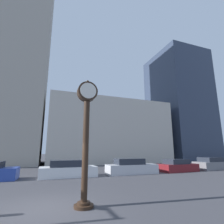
# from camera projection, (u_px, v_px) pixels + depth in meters

# --- Properties ---
(ground_plane) EXTENTS (200.00, 200.00, 0.00)m
(ground_plane) POSITION_uv_depth(u_px,v_px,m) (43.00, 209.00, 6.60)
(ground_plane) COLOR #38383D
(building_tall_tower) EXTENTS (10.03, 12.00, 37.90)m
(building_tall_tower) POSITION_uv_depth(u_px,v_px,m) (19.00, 53.00, 30.65)
(building_tall_tower) COLOR #ADA393
(building_tall_tower) RESTS_ON ground_plane
(building_storefront_row) EXTENTS (21.10, 12.00, 10.80)m
(building_storefront_row) POSITION_uv_depth(u_px,v_px,m) (106.00, 133.00, 33.27)
(building_storefront_row) COLOR beige
(building_storefront_row) RESTS_ON ground_plane
(building_glass_modern) EXTENTS (10.57, 12.00, 24.54)m
(building_glass_modern) POSITION_uv_depth(u_px,v_px,m) (178.00, 106.00, 40.73)
(building_glass_modern) COLOR #2D384C
(building_glass_modern) RESTS_ON ground_plane
(street_clock) EXTENTS (0.86, 0.77, 5.26)m
(street_clock) POSITION_uv_depth(u_px,v_px,m) (86.00, 129.00, 7.40)
(street_clock) COLOR black
(street_clock) RESTS_ON ground_plane
(car_white) EXTENTS (4.63, 1.90, 1.37)m
(car_white) POSITION_uv_depth(u_px,v_px,m) (68.00, 170.00, 14.57)
(car_white) COLOR silver
(car_white) RESTS_ON ground_plane
(car_silver) EXTENTS (4.81, 1.77, 1.41)m
(car_silver) POSITION_uv_depth(u_px,v_px,m) (131.00, 167.00, 16.40)
(car_silver) COLOR #BCBCC1
(car_silver) RESTS_ON ground_plane
(car_maroon) EXTENTS (4.12, 2.04, 1.26)m
(car_maroon) POSITION_uv_depth(u_px,v_px,m) (178.00, 166.00, 18.20)
(car_maroon) COLOR maroon
(car_maroon) RESTS_ON ground_plane
(car_grey) EXTENTS (4.24, 2.10, 1.37)m
(car_grey) POSITION_uv_depth(u_px,v_px,m) (212.00, 164.00, 20.02)
(car_grey) COLOR slate
(car_grey) RESTS_ON ground_plane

